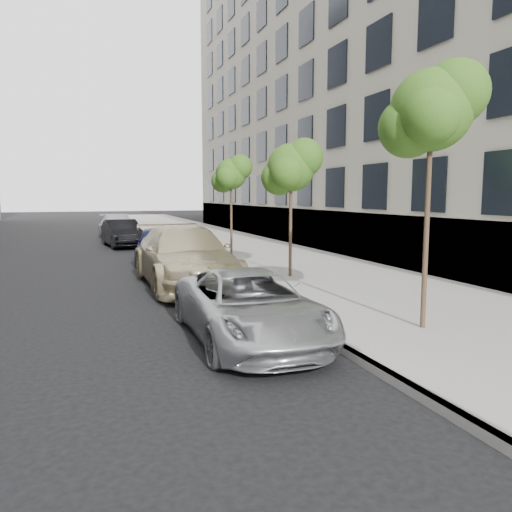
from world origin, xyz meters
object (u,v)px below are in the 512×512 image
sedan_rear (118,226)px  tree_near (433,110)px  tree_mid (292,167)px  tree_far (232,174)px  suv (185,256)px  sedan_black (122,233)px  sedan_blue (157,244)px  minivan (249,306)px

sedan_rear → tree_near: bearing=-82.2°
sedan_rear → tree_mid: bearing=-78.8°
tree_far → suv: size_ratio=0.71×
suv → sedan_black: 12.23m
tree_near → tree_far: (-0.00, 13.00, -0.66)m
tree_mid → sedan_rear: (-4.07, 17.71, -2.79)m
sedan_black → suv: bearing=-92.6°
sedan_blue → minivan: bearing=-81.4°
tree_mid → suv: size_ratio=0.71×
tree_far → sedan_blue: size_ratio=1.02×
minivan → sedan_blue: (0.00, 11.68, 0.07)m
sedan_rear → sedan_black: bearing=-93.3°
tree_far → sedan_rear: bearing=109.9°
sedan_blue → sedan_rear: 11.81m
tree_near → sedan_rear: size_ratio=0.97×
tree_near → suv: (-3.33, 6.70, -3.36)m
tree_near → suv: size_ratio=0.83×
sedan_blue → sedan_black: bearing=106.4°
tree_mid → sedan_rear: 18.39m
tree_far → minivan: (-3.33, -12.25, -2.94)m
sedan_black → sedan_rear: (0.14, 5.32, 0.04)m
minivan → suv: size_ratio=0.77×
tree_near → sedan_black: tree_near is taller
sedan_blue → sedan_black: sedan_blue is taller
tree_mid → sedan_black: bearing=108.8°
minivan → suv: (0.00, 5.95, 0.23)m
suv → sedan_rear: bearing=91.7°
tree_far → sedan_rear: size_ratio=0.83×
tree_far → suv: bearing=-117.8°
sedan_black → sedan_rear: bearing=81.7°
tree_mid → minivan: tree_mid is taller
tree_mid → minivan: bearing=-120.1°
tree_near → minivan: 4.96m
minivan → tree_near: bearing=-11.7°
suv → sedan_blue: bearing=89.3°
tree_mid → tree_far: (-0.00, 6.50, 0.05)m
sedan_blue → tree_near: bearing=-66.4°
tree_near → minivan: bearing=167.3°
tree_far → suv: tree_far is taller
tree_mid → sedan_black: size_ratio=0.99×
tree_near → minivan: (-3.33, 0.75, -3.60)m
suv → tree_near: bearing=-64.3°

